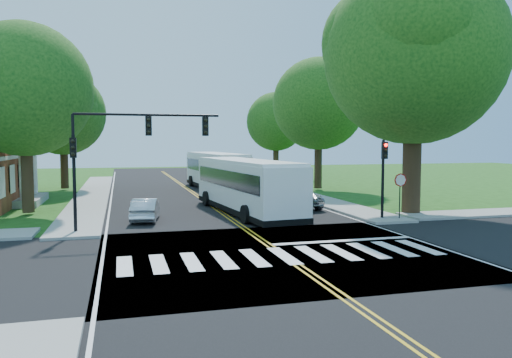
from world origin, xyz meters
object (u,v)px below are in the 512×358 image
object	(u,v)px
signal_ne	(383,168)
bus_follow	(216,170)
suv	(293,198)
signal_nw	(124,143)
hatchback	(146,209)
bus_lead	(246,185)
dark_sedan	(266,190)

from	to	relation	value
signal_ne	bus_follow	distance (m)	20.94
suv	signal_nw	bearing A→B (deg)	19.58
suv	bus_follow	bearing A→B (deg)	-89.31
hatchback	signal_nw	bearing A→B (deg)	80.12
bus_lead	hatchback	xyz separation A→B (m)	(-6.17, -1.47, -1.11)
signal_ne	bus_follow	world-z (taller)	signal_ne
dark_sedan	bus_follow	bearing A→B (deg)	-76.26
hatchback	signal_ne	bearing A→B (deg)	174.45
signal_ne	suv	world-z (taller)	signal_ne
signal_nw	bus_follow	world-z (taller)	signal_nw
bus_follow	dark_sedan	xyz separation A→B (m)	(2.49, -7.91, -1.15)
suv	dark_sedan	size ratio (longest dim) A/B	1.10
signal_ne	suv	xyz separation A→B (m)	(-3.18, 6.10, -2.29)
suv	hatchback	bearing A→B (deg)	6.34
dark_sedan	bus_lead	bearing A→B (deg)	61.01
signal_nw	bus_follow	bearing A→B (deg)	67.57
signal_ne	hatchback	xyz separation A→B (m)	(-12.95, 3.28, -2.32)
bus_follow	suv	xyz separation A→B (m)	(2.58, -14.00, -1.12)
bus_lead	hatchback	world-z (taller)	bus_lead
signal_nw	signal_ne	bearing A→B (deg)	0.05
bus_lead	suv	distance (m)	4.00
bus_lead	dark_sedan	bearing A→B (deg)	-120.89
suv	signal_ne	bearing A→B (deg)	107.80
bus_follow	hatchback	bearing A→B (deg)	62.76
signal_ne	bus_follow	size ratio (longest dim) A/B	0.33
signal_nw	suv	distance (m)	13.01
bus_lead	suv	size ratio (longest dim) A/B	2.72
hatchback	bus_follow	bearing A→B (deg)	-104.51
signal_nw	signal_ne	xyz separation A→B (m)	(14.06, 0.01, -1.41)
signal_nw	dark_sedan	size ratio (longest dim) A/B	1.65
bus_lead	suv	xyz separation A→B (m)	(3.60, 1.34, -1.08)
dark_sedan	signal_nw	bearing A→B (deg)	44.81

